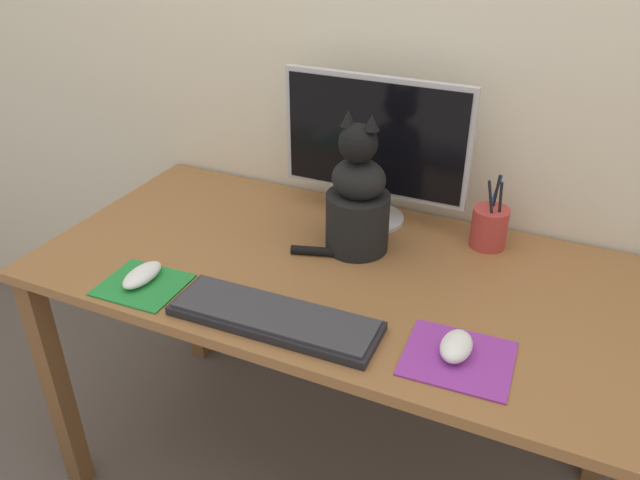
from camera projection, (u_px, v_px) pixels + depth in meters
name	position (u px, v px, depth m)	size (l,w,h in m)	color
ground_plane	(336.00, 478.00, 1.79)	(12.00, 12.00, 0.00)	#564C47
desk	(340.00, 300.00, 1.48)	(1.41, 0.69, 0.72)	brown
monitor	(374.00, 146.00, 1.53)	(0.48, 0.17, 0.38)	#B2B2B7
keyboard	(275.00, 317.00, 1.25)	(0.44, 0.14, 0.02)	black
mousepad_left	(143.00, 285.00, 1.37)	(0.18, 0.16, 0.00)	#238438
mousepad_right	(458.00, 358.00, 1.16)	(0.21, 0.18, 0.00)	purple
computer_mouse_left	(142.00, 275.00, 1.37)	(0.06, 0.11, 0.03)	white
computer_mouse_right	(456.00, 346.00, 1.16)	(0.06, 0.10, 0.04)	white
cat	(359.00, 201.00, 1.45)	(0.22, 0.18, 0.34)	black
pen_cup	(489.00, 227.00, 1.50)	(0.09, 0.09, 0.18)	#B23833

